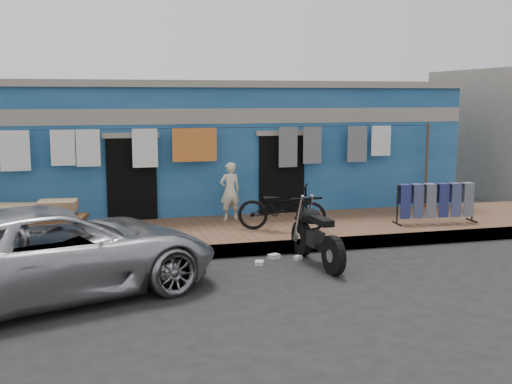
% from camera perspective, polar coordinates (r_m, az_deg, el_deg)
% --- Properties ---
extents(ground, '(80.00, 80.00, 0.00)m').
position_cam_1_polar(ground, '(10.85, 2.79, -7.52)').
color(ground, black).
rests_on(ground, ground).
extents(sidewalk, '(28.00, 3.00, 0.25)m').
position_cam_1_polar(sidewalk, '(13.62, -1.10, -3.67)').
color(sidewalk, brown).
rests_on(sidewalk, ground).
extents(curb, '(28.00, 0.10, 0.25)m').
position_cam_1_polar(curb, '(12.26, 0.55, -5.04)').
color(curb, gray).
rests_on(curb, ground).
extents(building, '(12.20, 5.20, 3.36)m').
position_cam_1_polar(building, '(17.26, -4.35, 4.10)').
color(building, '#1A4E85').
rests_on(building, ground).
extents(clothesline, '(10.06, 0.06, 2.10)m').
position_cam_1_polar(clothesline, '(14.48, -4.20, 3.76)').
color(clothesline, brown).
rests_on(clothesline, sidewalk).
extents(car, '(5.53, 3.92, 1.42)m').
position_cam_1_polar(car, '(10.05, -17.44, -5.02)').
color(car, '#AEADB2').
rests_on(car, ground).
extents(seated_person, '(0.51, 0.38, 1.30)m').
position_cam_1_polar(seated_person, '(14.32, -2.34, 0.08)').
color(seated_person, beige).
rests_on(seated_person, sidewalk).
extents(bicycle, '(1.92, 1.33, 1.17)m').
position_cam_1_polar(bicycle, '(13.19, 2.31, -0.93)').
color(bicycle, black).
rests_on(bicycle, sidewalk).
extents(motorcycle, '(0.83, 1.84, 1.15)m').
position_cam_1_polar(motorcycle, '(11.51, 5.43, -3.68)').
color(motorcycle, black).
rests_on(motorcycle, ground).
extents(charpoy, '(2.44, 1.86, 0.68)m').
position_cam_1_polar(charpoy, '(13.39, -18.97, -2.33)').
color(charpoy, brown).
rests_on(charpoy, sidewalk).
extents(jeans_rack, '(1.92, 0.66, 0.90)m').
position_cam_1_polar(jeans_rack, '(14.56, 15.66, -0.91)').
color(jeans_rack, black).
rests_on(jeans_rack, sidewalk).
extents(litter_a, '(0.24, 0.21, 0.09)m').
position_cam_1_polar(litter_a, '(11.98, 1.61, -5.76)').
color(litter_a, silver).
rests_on(litter_a, ground).
extents(litter_b, '(0.18, 0.17, 0.07)m').
position_cam_1_polar(litter_b, '(11.96, 3.75, -5.85)').
color(litter_b, silver).
rests_on(litter_b, ground).
extents(litter_c, '(0.20, 0.23, 0.07)m').
position_cam_1_polar(litter_c, '(11.55, 0.30, -6.34)').
color(litter_c, silver).
rests_on(litter_c, ground).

